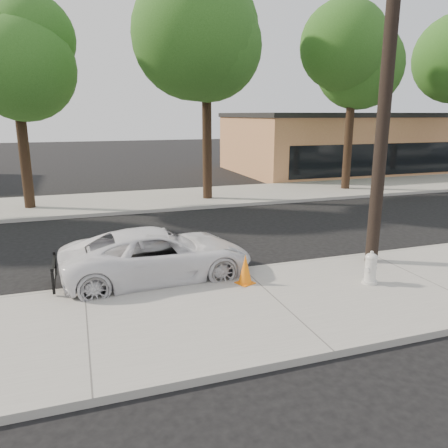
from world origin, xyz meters
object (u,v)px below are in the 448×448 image
(police_cruiser, at_px, (158,255))
(traffic_cone, at_px, (245,269))
(utility_pole, at_px, (386,90))
(fire_hydrant, at_px, (371,269))

(police_cruiser, relative_size, traffic_cone, 6.54)
(utility_pole, xyz_separation_m, police_cruiser, (-5.77, 0.90, -4.04))
(utility_pole, bearing_deg, police_cruiser, 171.13)
(fire_hydrant, bearing_deg, traffic_cone, 137.56)
(police_cruiser, xyz_separation_m, traffic_cone, (1.85, -1.30, -0.16))
(police_cruiser, height_order, fire_hydrant, police_cruiser)
(fire_hydrant, bearing_deg, police_cruiser, 130.46)
(police_cruiser, bearing_deg, utility_pole, -101.07)
(traffic_cone, bearing_deg, police_cruiser, 144.91)
(utility_pole, distance_m, traffic_cone, 5.75)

